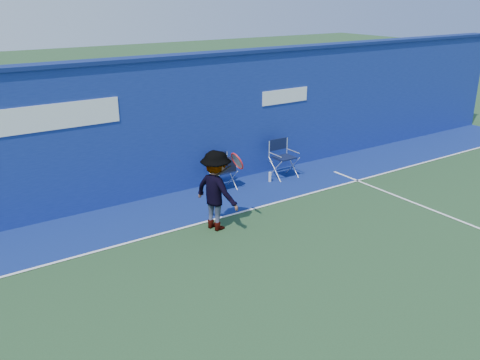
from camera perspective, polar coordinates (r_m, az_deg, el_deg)
ground at (r=7.84m, az=6.85°, el=-13.34°), size 80.00×80.00×0.00m
stadium_wall at (r=11.32m, az=-10.13°, el=5.77°), size 24.00×0.50×3.08m
out_of_bounds_strip at (r=10.87m, az=-7.24°, el=-3.31°), size 24.00×1.80×0.01m
court_lines at (r=8.22m, az=4.10°, el=-11.40°), size 24.00×12.00×0.01m
directors_chair_left at (r=11.76m, az=-1.94°, el=0.59°), size 0.51×0.47×0.86m
directors_chair_right at (r=12.65m, az=4.90°, el=1.61°), size 0.56×0.50×0.94m
water_bottle at (r=12.34m, az=3.38°, el=0.34°), size 0.07×0.07×0.25m
tennis_player at (r=9.68m, az=-2.67°, el=-1.16°), size 0.91×1.13×1.57m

